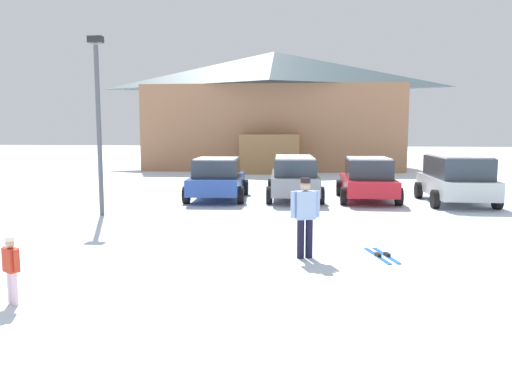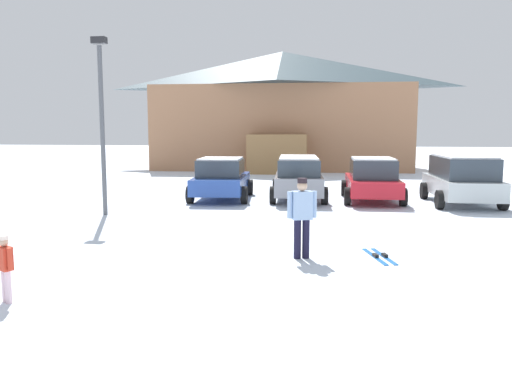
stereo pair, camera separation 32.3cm
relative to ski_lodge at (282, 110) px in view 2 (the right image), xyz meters
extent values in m
plane|color=silver|center=(2.14, -30.23, -4.08)|extent=(160.00, 160.00, 0.00)
cube|color=#A3714E|center=(0.00, 0.07, -1.30)|extent=(17.24, 8.39, 5.57)
pyramid|color=#34464D|center=(0.00, 0.07, 2.73)|extent=(17.87, 9.02, 2.48)
cube|color=olive|center=(0.21, -4.65, -2.88)|extent=(3.68, 1.96, 2.40)
cube|color=#28499C|center=(-0.56, -16.48, -3.47)|extent=(2.18, 4.19, 0.59)
cube|color=#2D3842|center=(-0.54, -16.68, -2.86)|extent=(1.79, 2.24, 0.63)
cube|color=white|center=(-0.54, -16.68, -2.51)|extent=(1.67, 2.12, 0.06)
cylinder|color=black|center=(-1.66, -15.32, -3.76)|extent=(0.28, 0.66, 0.64)
cylinder|color=black|center=(0.31, -15.14, -3.76)|extent=(0.28, 0.66, 0.64)
cylinder|color=black|center=(-1.43, -17.81, -3.76)|extent=(0.28, 0.66, 0.64)
cylinder|color=black|center=(0.53, -17.64, -3.76)|extent=(0.28, 0.66, 0.64)
cube|color=gray|center=(2.35, -15.97, -3.43)|extent=(2.11, 4.77, 0.67)
cube|color=#2D3842|center=(2.35, -16.06, -2.80)|extent=(1.81, 3.64, 0.59)
cube|color=white|center=(2.35, -16.06, -2.47)|extent=(1.69, 3.46, 0.06)
cylinder|color=black|center=(1.30, -14.61, -3.76)|extent=(0.28, 0.66, 0.64)
cylinder|color=black|center=(3.14, -14.45, -3.76)|extent=(0.28, 0.66, 0.64)
cylinder|color=black|center=(1.55, -17.48, -3.76)|extent=(0.28, 0.66, 0.64)
cylinder|color=black|center=(3.39, -17.32, -3.76)|extent=(0.28, 0.66, 0.64)
cube|color=red|center=(5.12, -16.02, -3.48)|extent=(1.90, 4.23, 0.56)
cube|color=#2D3842|center=(5.13, -16.23, -2.86)|extent=(1.63, 2.22, 0.69)
cube|color=white|center=(5.13, -16.23, -2.48)|extent=(1.52, 2.11, 0.06)
cylinder|color=black|center=(4.12, -14.75, -3.76)|extent=(0.24, 0.65, 0.64)
cylinder|color=black|center=(6.04, -14.69, -3.76)|extent=(0.24, 0.65, 0.64)
cylinder|color=black|center=(4.20, -17.34, -3.76)|extent=(0.24, 0.65, 0.64)
cylinder|color=black|center=(6.12, -17.29, -3.76)|extent=(0.24, 0.65, 0.64)
cube|color=silver|center=(8.21, -16.45, -3.44)|extent=(2.02, 4.21, 0.64)
cube|color=#2D3842|center=(8.22, -16.53, -2.75)|extent=(1.76, 3.21, 0.74)
cube|color=white|center=(8.22, -16.53, -2.35)|extent=(1.64, 3.04, 0.06)
cylinder|color=black|center=(7.16, -15.19, -3.76)|extent=(0.24, 0.65, 0.64)
cylinder|color=black|center=(9.18, -15.13, -3.76)|extent=(0.24, 0.65, 0.64)
cylinder|color=black|center=(7.24, -17.77, -3.76)|extent=(0.24, 0.65, 0.64)
cylinder|color=black|center=(9.27, -17.70, -3.76)|extent=(0.24, 0.65, 0.64)
cylinder|color=black|center=(3.18, -25.00, -3.67)|extent=(0.15, 0.15, 0.82)
cylinder|color=black|center=(3.01, -25.06, -3.67)|extent=(0.15, 0.15, 0.82)
cube|color=#95B4DC|center=(3.10, -25.03, -2.97)|extent=(0.46, 0.35, 0.58)
cylinder|color=#95B4DC|center=(3.34, -24.95, -2.96)|extent=(0.11, 0.11, 0.55)
cylinder|color=#95B4DC|center=(2.86, -25.11, -2.96)|extent=(0.11, 0.11, 0.55)
sphere|color=tan|center=(3.10, -25.03, -2.58)|extent=(0.21, 0.21, 0.21)
cylinder|color=black|center=(3.10, -25.03, -2.46)|extent=(0.20, 0.20, 0.10)
cylinder|color=silver|center=(-1.23, -28.40, -3.82)|extent=(0.09, 0.09, 0.51)
cylinder|color=silver|center=(-1.13, -28.46, -3.82)|extent=(0.09, 0.09, 0.51)
cube|color=red|center=(-1.18, -28.43, -3.38)|extent=(0.29, 0.26, 0.36)
cylinder|color=red|center=(-1.32, -28.35, -3.38)|extent=(0.07, 0.07, 0.35)
cylinder|color=red|center=(-1.04, -28.51, -3.38)|extent=(0.07, 0.07, 0.35)
sphere|color=tan|center=(-1.18, -28.43, -3.14)|extent=(0.13, 0.13, 0.13)
cylinder|color=beige|center=(-1.18, -28.43, -3.07)|extent=(0.13, 0.13, 0.06)
cube|color=#2066B6|center=(4.60, -24.70, -4.07)|extent=(0.45, 1.34, 0.02)
cube|color=black|center=(4.61, -24.74, -4.03)|extent=(0.13, 0.21, 0.06)
cube|color=#2066B6|center=(4.79, -24.64, -4.07)|extent=(0.45, 1.34, 0.02)
cube|color=black|center=(4.81, -24.69, -4.03)|extent=(0.13, 0.21, 0.06)
cylinder|color=#515459|center=(-3.37, -20.59, -1.49)|extent=(0.14, 0.14, 5.18)
cube|color=#232326|center=(-3.37, -20.59, 1.25)|extent=(0.44, 0.24, 0.20)
camera|label=1|loc=(3.44, -35.18, -1.46)|focal=35.00mm
camera|label=2|loc=(3.76, -35.13, -1.46)|focal=35.00mm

